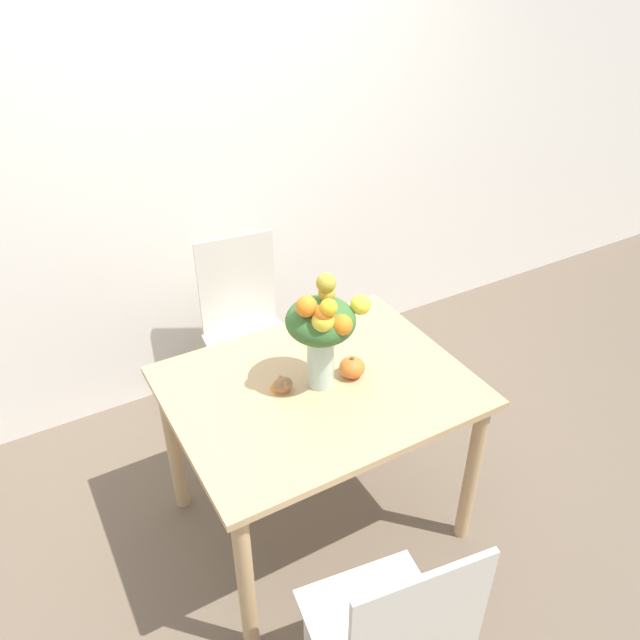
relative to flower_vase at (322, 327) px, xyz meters
name	(u,v)px	position (x,y,z in m)	size (l,w,h in m)	color
ground_plane	(319,517)	(-0.01, 0.01, -1.04)	(12.00, 12.00, 0.00)	brown
wall_back	(190,148)	(-0.01, 1.25, 0.31)	(8.00, 0.06, 2.70)	white
dining_table	(318,407)	(-0.01, 0.01, -0.38)	(1.13, 0.89, 0.78)	tan
flower_vase	(322,327)	(0.00, 0.00, 0.00)	(0.31, 0.27, 0.48)	#B2CCBC
pumpkin	(352,367)	(0.13, -0.01, -0.22)	(0.10, 0.10, 0.09)	orange
turkey_figurine	(281,383)	(-0.15, 0.05, -0.23)	(0.08, 0.11, 0.06)	#936642
dining_chair_near_window	(247,331)	(0.05, 0.86, -0.55)	(0.46, 0.46, 0.98)	silver
dining_chair_far_side	(392,640)	(-0.24, -0.84, -0.55)	(0.48, 0.48, 0.98)	silver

